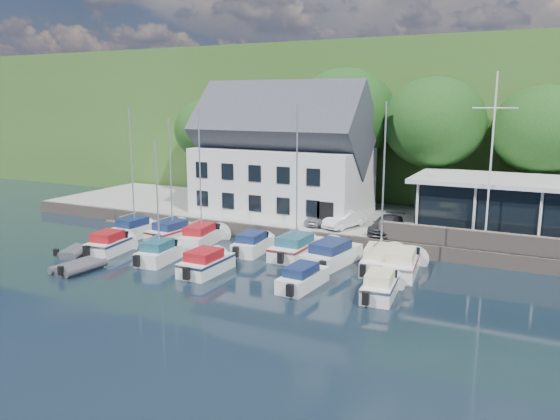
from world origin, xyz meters
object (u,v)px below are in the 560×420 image
at_px(boat_r1_3, 253,242).
at_px(boat_r2_0, 110,242).
at_px(car_silver, 321,217).
at_px(boat_r1_1, 171,181).
at_px(car_blue, 434,227).
at_px(dinghy_1, 78,265).
at_px(car_white, 345,219).
at_px(boat_r2_3, 303,276).
at_px(dinghy_0, 75,250).
at_px(boat_r1_4, 297,188).
at_px(boat_r1_0, 132,177).
at_px(boat_r1_2, 200,182).
at_px(car_dgrey, 386,225).
at_px(harbor_building, 283,162).
at_px(boat_r1_7, 402,261).
at_px(boat_r2_2, 206,261).
at_px(club_pavilion, 510,207).
at_px(boat_r1_5, 332,252).
at_px(boat_r1_6, 383,195).
at_px(boat_r2_4, 380,284).
at_px(boat_r2_1, 157,194).
at_px(flagpole, 491,162).

bearing_deg(boat_r1_3, boat_r2_0, -157.09).
xyz_separation_m(car_silver, boat_r2_0, (-11.46, -10.63, -0.80)).
bearing_deg(boat_r1_1, car_blue, 23.79).
xyz_separation_m(boat_r1_3, dinghy_1, (-7.65, -8.58, -0.36)).
bearing_deg(boat_r2_0, car_silver, 35.90).
xyz_separation_m(car_white, boat_r2_3, (1.47, -11.13, -0.96)).
bearing_deg(dinghy_0, boat_r1_4, 3.39).
bearing_deg(boat_r2_0, boat_r1_0, 102.53).
relative_size(boat_r1_2, boat_r1_4, 0.98).
bearing_deg(boat_r1_2, car_dgrey, 15.37).
distance_m(harbor_building, dinghy_0, 18.05).
height_order(boat_r2_3, dinghy_1, boat_r2_3).
xyz_separation_m(boat_r1_4, boat_r1_7, (7.39, -0.52, -3.92)).
bearing_deg(boat_r2_0, boat_r2_2, -12.33).
height_order(club_pavilion, boat_r1_5, club_pavilion).
xyz_separation_m(club_pavilion, car_blue, (-4.70, -2.20, -1.44)).
distance_m(car_dgrey, boat_r1_0, 19.40).
xyz_separation_m(boat_r1_6, boat_r2_4, (1.35, -4.74, -4.00)).
bearing_deg(car_dgrey, boat_r1_6, -74.59).
relative_size(car_white, boat_r1_0, 0.42).
bearing_deg(boat_r1_7, dinghy_1, -161.27).
bearing_deg(boat_r1_1, boat_r1_5, 3.06).
distance_m(boat_r1_4, boat_r1_6, 5.99).
bearing_deg(boat_r2_1, dinghy_0, -175.09).
bearing_deg(car_blue, harbor_building, -175.14).
xyz_separation_m(car_white, boat_r1_3, (-4.59, -6.01, -0.92)).
height_order(club_pavilion, boat_r1_4, boat_r1_4).
distance_m(boat_r2_0, boat_r2_3, 14.93).
relative_size(car_blue, boat_r1_5, 0.51).
xyz_separation_m(club_pavilion, boat_r1_6, (-6.75, -8.56, 1.67)).
bearing_deg(club_pavilion, car_silver, -169.14).
relative_size(car_silver, boat_r1_3, 0.61).
distance_m(boat_r2_3, dinghy_0, 16.77).
bearing_deg(flagpole, boat_r1_6, -140.09).
distance_m(club_pavilion, boat_r1_0, 27.70).
height_order(boat_r2_0, boat_r2_2, boat_r2_0).
relative_size(boat_r2_0, boat_r2_1, 0.58).
relative_size(boat_r1_3, boat_r1_4, 0.59).
height_order(flagpole, boat_r2_0, flagpole).
relative_size(car_white, boat_r2_1, 0.44).
bearing_deg(boat_r2_3, boat_r2_4, 11.09).
xyz_separation_m(car_silver, car_blue, (8.52, 0.34, 0.04)).
distance_m(car_white, boat_r2_1, 14.27).
bearing_deg(boat_r2_3, boat_r1_1, 161.95).
height_order(car_silver, boat_r1_7, car_silver).
xyz_separation_m(car_dgrey, flagpole, (6.84, -0.90, 4.99)).
height_order(club_pavilion, boat_r2_2, club_pavilion).
bearing_deg(car_silver, boat_r1_2, -131.29).
height_order(boat_r1_1, boat_r2_0, boat_r1_1).
xyz_separation_m(boat_r1_3, boat_r2_2, (-0.35, -5.30, 0.01)).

